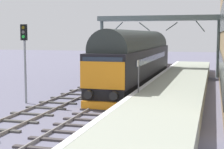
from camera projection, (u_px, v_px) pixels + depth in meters
The scene contains 8 objects.
ground_plane at pixel (122, 97), 25.52m from camera, with size 140.00×140.00×0.00m, color slate.
track_main at pixel (122, 96), 25.51m from camera, with size 2.50×60.00×0.15m.
track_adjacent_west at pixel (77, 94), 26.40m from camera, with size 2.50×60.00×0.15m.
station_platform at pixel (174, 92), 24.50m from camera, with size 4.00×44.00×1.01m.
diesel_locomotive at pixel (137, 57), 29.98m from camera, with size 2.74×19.67×4.68m.
signal_post_near at pixel (25, 53), 22.89m from camera, with size 0.44×0.22×4.96m.
platform_number_sign at pixel (138, 71), 21.03m from camera, with size 0.10×0.44×1.87m.
overhead_footbridge at pixel (158, 21), 38.01m from camera, with size 12.63×2.00×6.28m.
Camera 1 is at (6.10, -24.46, 4.32)m, focal length 58.80 mm.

